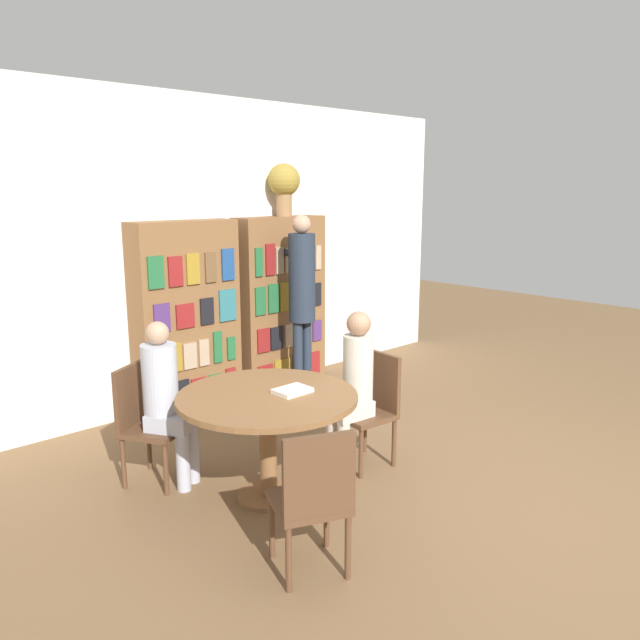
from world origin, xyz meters
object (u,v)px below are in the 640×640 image
Objects in this scene: seated_reader_left at (166,395)px; seated_reader_right at (353,383)px; bookshelf_left at (186,318)px; chair_left_side at (145,418)px; chair_far_side at (371,403)px; reading_table at (267,411)px; bookshelf_right at (280,303)px; chair_near_camera at (313,496)px; librarian_standing at (302,289)px; flower_vase at (284,184)px.

seated_reader_right is (1.16, -0.73, 0.01)m from seated_reader_left.
chair_left_side is at bearing -132.95° from bookshelf_left.
bookshelf_left is 2.09× the size of chair_far_side.
reading_table is 0.97m from chair_far_side.
bookshelf_right reaches higher than reading_table.
chair_near_camera is at bearing -126.62° from bookshelf_right.
librarian_standing reaches higher than bookshelf_right.
chair_left_side is at bearing -163.34° from librarian_standing.
bookshelf_right is 3.53m from chair_near_camera.
seated_reader_right is (1.25, -0.89, 0.20)m from chair_left_side.
seated_reader_right is at bearing -84.10° from bookshelf_left.
seated_reader_left is at bearing -149.55° from flower_vase.
flower_vase is (0.07, 0.00, 1.25)m from bookshelf_right.
chair_left_side is 0.71× the size of seated_reader_right.
chair_near_camera is (-0.93, -2.81, -0.43)m from bookshelf_left.
reading_table is at bearing -137.71° from librarian_standing.
reading_table is (-0.56, -1.94, -0.27)m from bookshelf_left.
flower_vase is 0.62× the size of chair_near_camera.
chair_left_side reaches higher than reading_table.
flower_vase is 1.17m from librarian_standing.
seated_reader_right reaches higher than chair_near_camera.
chair_near_camera is 0.71× the size of seated_reader_right.
chair_far_side is 1.78m from librarian_standing.
chair_far_side reaches higher than reading_table.
flower_vase is at bearing -21.53° from seated_reader_right.
bookshelf_left is at bearing 16.32° from chair_far_side.
flower_vase is 3.05m from reading_table.
flower_vase is 3.93m from chair_near_camera.
bookshelf_right is 0.98× the size of librarian_standing.
bookshelf_right is 0.56m from librarian_standing.
chair_left_side is 0.47× the size of librarian_standing.
chair_near_camera is 0.47× the size of librarian_standing.
seated_reader_left is 0.65× the size of librarian_standing.
flower_vase is 0.45× the size of seated_reader_left.
chair_near_camera and chair_left_side have the same top height.
chair_far_side is 0.47× the size of librarian_standing.
seated_reader_left is (-2.18, -1.28, -1.49)m from flower_vase.
bookshelf_right is 1.49× the size of reading_table.
reading_table is 1.40× the size of chair_far_side.
chair_near_camera is 1.00× the size of chair_far_side.
chair_near_camera is 1.00× the size of chair_left_side.
librarian_standing reaches higher than reading_table.
reading_table is at bearing -106.01° from bookshelf_left.
librarian_standing reaches higher than chair_far_side.
seated_reader_right is at bearing 58.48° from chair_near_camera.
chair_left_side is 1.00× the size of chair_far_side.
flower_vase is 0.29× the size of librarian_standing.
bookshelf_left is 1.16m from bookshelf_right.
librarian_standing is at bearing -26.02° from bookshelf_left.
chair_near_camera is at bearing 126.00° from chair_far_side.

